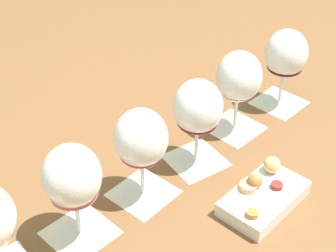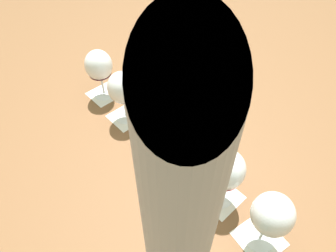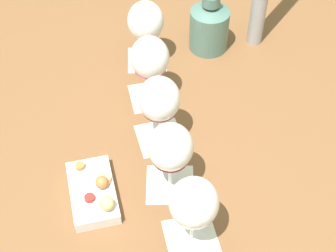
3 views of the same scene
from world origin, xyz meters
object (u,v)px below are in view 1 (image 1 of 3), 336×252
object	(u,v)px
wine_glass_2	(141,142)
snack_dish	(264,195)
wine_glass_5	(286,56)
wine_glass_3	(198,110)
wine_glass_4	(239,80)
wine_glass_1	(72,179)

from	to	relation	value
wine_glass_2	snack_dish	distance (m)	0.25
wine_glass_2	wine_glass_5	world-z (taller)	same
wine_glass_3	wine_glass_4	distance (m)	0.15
wine_glass_1	wine_glass_2	world-z (taller)	same
wine_glass_4	wine_glass_2	bearing A→B (deg)	129.65
wine_glass_1	wine_glass_5	world-z (taller)	same
wine_glass_2	wine_glass_3	distance (m)	0.15
wine_glass_1	snack_dish	xyz separation A→B (m)	(0.03, -0.34, -0.11)
wine_glass_1	wine_glass_2	distance (m)	0.15
wine_glass_1	wine_glass_2	bearing A→B (deg)	-54.35
wine_glass_3	wine_glass_4	size ratio (longest dim) A/B	1.00
wine_glass_1	wine_glass_5	size ratio (longest dim) A/B	1.00
wine_glass_1	snack_dish	bearing A→B (deg)	-84.59
wine_glass_3	wine_glass_1	bearing A→B (deg)	125.66
wine_glass_3	snack_dish	bearing A→B (deg)	-142.91
wine_glass_1	wine_glass_5	xyz separation A→B (m)	(0.36, -0.48, -0.00)
wine_glass_1	wine_glass_4	size ratio (longest dim) A/B	1.00
wine_glass_3	snack_dish	size ratio (longest dim) A/B	0.98
wine_glass_3	wine_glass_5	size ratio (longest dim) A/B	1.00
wine_glass_2	wine_glass_3	size ratio (longest dim) A/B	1.00
wine_glass_1	wine_glass_5	distance (m)	0.60
wine_glass_2	wine_glass_1	bearing A→B (deg)	125.65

